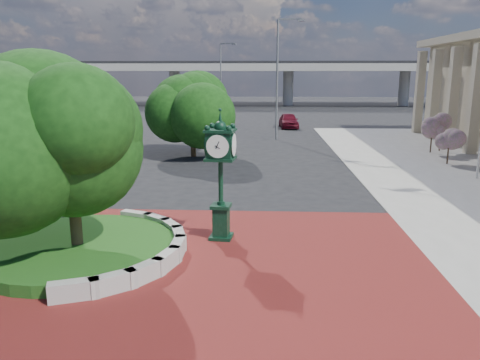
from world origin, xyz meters
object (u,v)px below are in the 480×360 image
at_px(post_clock, 221,170).
at_px(street_lamp_far, 222,76).
at_px(parked_car, 289,121).
at_px(street_lamp_near, 280,70).

xyz_separation_m(post_clock, street_lamp_far, (-3.43, 39.80, 2.79)).
bearing_deg(parked_car, post_clock, -99.97).
height_order(street_lamp_near, street_lamp_far, street_lamp_near).
xyz_separation_m(street_lamp_near, street_lamp_far, (-6.16, 14.96, -0.60)).
bearing_deg(post_clock, street_lamp_near, 83.71).
distance_m(post_clock, street_lamp_near, 25.22).
xyz_separation_m(post_clock, parked_car, (4.01, 33.77, -1.68)).
distance_m(post_clock, street_lamp_far, 40.04).
distance_m(parked_car, street_lamp_far, 10.56).
bearing_deg(street_lamp_far, post_clock, -85.08).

